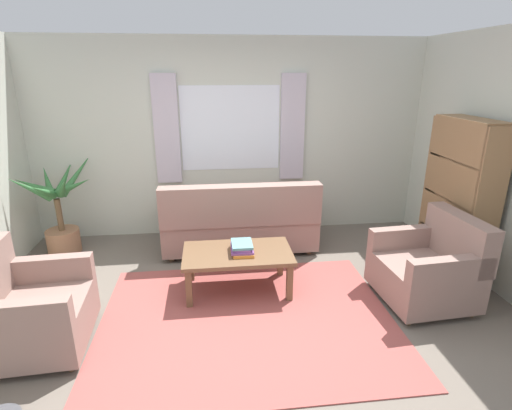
{
  "coord_description": "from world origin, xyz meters",
  "views": [
    {
      "loc": [
        -0.29,
        -3.08,
        2.18
      ],
      "look_at": [
        0.16,
        0.7,
        0.88
      ],
      "focal_mm": 27.71,
      "sensor_mm": 36.0,
      "label": 1
    }
  ],
  "objects_px": {
    "armchair_right": "(430,268)",
    "bookshelf": "(458,198)",
    "armchair_left": "(26,310)",
    "coffee_table": "(238,257)",
    "potted_plant": "(60,214)",
    "book_stack_on_table": "(242,248)",
    "couch": "(240,222)"
  },
  "relations": [
    {
      "from": "couch",
      "to": "coffee_table",
      "type": "bearing_deg",
      "value": 84.26
    },
    {
      "from": "potted_plant",
      "to": "bookshelf",
      "type": "height_order",
      "value": "bookshelf"
    },
    {
      "from": "couch",
      "to": "book_stack_on_table",
      "type": "distance_m",
      "value": 1.02
    },
    {
      "from": "couch",
      "to": "book_stack_on_table",
      "type": "xyz_separation_m",
      "value": [
        -0.05,
        -1.01,
        0.12
      ]
    },
    {
      "from": "armchair_right",
      "to": "coffee_table",
      "type": "bearing_deg",
      "value": -106.34
    },
    {
      "from": "armchair_left",
      "to": "bookshelf",
      "type": "distance_m",
      "value": 4.27
    },
    {
      "from": "armchair_left",
      "to": "book_stack_on_table",
      "type": "relative_size",
      "value": 2.76
    },
    {
      "from": "couch",
      "to": "potted_plant",
      "type": "relative_size",
      "value": 1.6
    },
    {
      "from": "armchair_left",
      "to": "armchair_right",
      "type": "bearing_deg",
      "value": -88.49
    },
    {
      "from": "book_stack_on_table",
      "to": "armchair_right",
      "type": "bearing_deg",
      "value": -12.2
    },
    {
      "from": "bookshelf",
      "to": "armchair_right",
      "type": "bearing_deg",
      "value": 134.33
    },
    {
      "from": "potted_plant",
      "to": "bookshelf",
      "type": "relative_size",
      "value": 0.69
    },
    {
      "from": "potted_plant",
      "to": "bookshelf",
      "type": "xyz_separation_m",
      "value": [
        4.5,
        -1.07,
        0.38
      ]
    },
    {
      "from": "couch",
      "to": "armchair_right",
      "type": "distance_m",
      "value": 2.24
    },
    {
      "from": "armchair_left",
      "to": "coffee_table",
      "type": "relative_size",
      "value": 0.8
    },
    {
      "from": "coffee_table",
      "to": "bookshelf",
      "type": "bearing_deg",
      "value": 2.94
    },
    {
      "from": "coffee_table",
      "to": "book_stack_on_table",
      "type": "height_order",
      "value": "book_stack_on_table"
    },
    {
      "from": "coffee_table",
      "to": "potted_plant",
      "type": "distance_m",
      "value": 2.42
    },
    {
      "from": "armchair_right",
      "to": "bookshelf",
      "type": "relative_size",
      "value": 0.52
    },
    {
      "from": "bookshelf",
      "to": "armchair_left",
      "type": "bearing_deg",
      "value": 101.18
    },
    {
      "from": "armchair_right",
      "to": "book_stack_on_table",
      "type": "height_order",
      "value": "armchair_right"
    },
    {
      "from": "armchair_right",
      "to": "bookshelf",
      "type": "xyz_separation_m",
      "value": [
        0.54,
        0.53,
        0.53
      ]
    },
    {
      "from": "potted_plant",
      "to": "bookshelf",
      "type": "distance_m",
      "value": 4.64
    },
    {
      "from": "coffee_table",
      "to": "book_stack_on_table",
      "type": "xyz_separation_m",
      "value": [
        0.05,
        -0.01,
        0.11
      ]
    },
    {
      "from": "armchair_left",
      "to": "coffee_table",
      "type": "xyz_separation_m",
      "value": [
        1.76,
        0.7,
        0.03
      ]
    },
    {
      "from": "couch",
      "to": "bookshelf",
      "type": "height_order",
      "value": "bookshelf"
    },
    {
      "from": "armchair_right",
      "to": "couch",
      "type": "bearing_deg",
      "value": -132.67
    },
    {
      "from": "armchair_left",
      "to": "book_stack_on_table",
      "type": "bearing_deg",
      "value": -72.44
    },
    {
      "from": "armchair_right",
      "to": "potted_plant",
      "type": "distance_m",
      "value": 4.27
    },
    {
      "from": "book_stack_on_table",
      "to": "potted_plant",
      "type": "bearing_deg",
      "value": 150.77
    },
    {
      "from": "armchair_left",
      "to": "book_stack_on_table",
      "type": "distance_m",
      "value": 1.94
    },
    {
      "from": "couch",
      "to": "coffee_table",
      "type": "relative_size",
      "value": 1.73
    }
  ]
}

